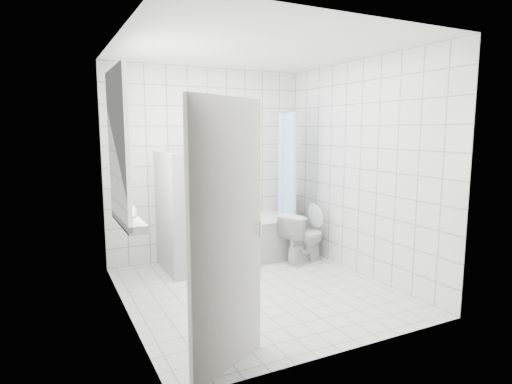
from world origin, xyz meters
TOP-DOWN VIEW (x-y plane):
  - ground at (0.00, 0.00)m, footprint 3.00×3.00m
  - ceiling at (0.00, 0.00)m, footprint 3.00×3.00m
  - wall_back at (0.00, 1.50)m, footprint 2.80×0.02m
  - wall_front at (0.00, -1.50)m, footprint 2.80×0.02m
  - wall_left at (-1.40, 0.00)m, footprint 0.02×3.00m
  - wall_right at (1.40, 0.00)m, footprint 0.02×3.00m
  - window_left at (-1.35, 0.30)m, footprint 0.01×0.90m
  - window_back at (0.10, 1.46)m, footprint 0.50×0.01m
  - window_sill at (-1.31, 0.30)m, footprint 0.18×1.02m
  - door at (-0.90, -1.29)m, footprint 0.72×0.42m
  - bathtub at (0.20, 1.12)m, footprint 1.63×0.77m
  - partition_wall at (-0.68, 1.07)m, footprint 0.15×0.85m
  - tiled_ledge at (1.22, 1.38)m, footprint 0.40×0.24m
  - toilet at (1.03, 0.65)m, footprint 0.76×0.57m
  - curtain_rod at (0.95, 1.10)m, footprint 0.02×0.80m
  - shower_curtain at (0.95, 0.97)m, footprint 0.14×0.48m
  - tub_faucet at (0.30, 1.46)m, footprint 0.18×0.06m
  - sill_bottles at (-1.30, 0.41)m, footprint 0.16×0.44m
  - ledge_bottles at (1.21, 1.35)m, footprint 0.20×0.16m

SIDE VIEW (x-z plane):
  - ground at x=0.00m, z-range 0.00..0.00m
  - tiled_ledge at x=1.22m, z-range 0.00..0.55m
  - bathtub at x=0.20m, z-range 0.00..0.58m
  - toilet at x=1.03m, z-range 0.00..0.68m
  - ledge_bottles at x=1.21m, z-range 0.53..0.81m
  - partition_wall at x=-0.68m, z-range 0.00..1.50m
  - tub_faucet at x=0.30m, z-range 0.82..0.88m
  - window_sill at x=-1.31m, z-range 0.82..0.90m
  - door at x=-0.90m, z-range 0.00..2.00m
  - sill_bottles at x=-1.30m, z-range 0.86..1.20m
  - shower_curtain at x=0.95m, z-range 0.21..1.99m
  - wall_back at x=0.00m, z-range 0.00..2.60m
  - wall_front at x=0.00m, z-range 0.00..2.60m
  - wall_left at x=-1.40m, z-range 0.00..2.60m
  - wall_right at x=1.40m, z-range 0.00..2.60m
  - window_left at x=-1.35m, z-range 0.90..2.30m
  - window_back at x=0.10m, z-range 1.70..2.20m
  - curtain_rod at x=0.95m, z-range 1.99..2.01m
  - ceiling at x=0.00m, z-range 2.60..2.60m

